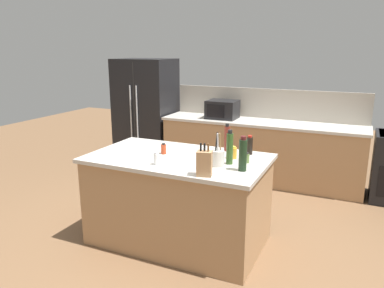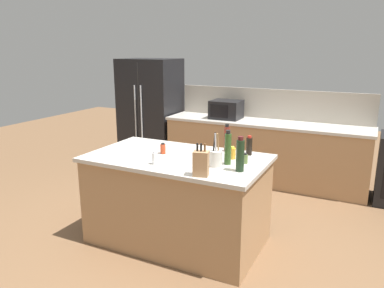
% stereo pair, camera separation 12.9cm
% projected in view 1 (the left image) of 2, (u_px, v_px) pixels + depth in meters
% --- Properties ---
extents(ground_plane, '(14.00, 14.00, 0.00)m').
position_uv_depth(ground_plane, '(179.00, 240.00, 4.05)').
color(ground_plane, brown).
extents(back_counter_run, '(3.06, 0.66, 0.94)m').
position_uv_depth(back_counter_run, '(260.00, 151.00, 5.75)').
color(back_counter_run, '#A87C54').
rests_on(back_counter_run, ground_plane).
extents(wall_backsplash, '(3.02, 0.03, 0.46)m').
position_uv_depth(wall_backsplash, '(267.00, 103.00, 5.85)').
color(wall_backsplash, '#B2A899').
rests_on(wall_backsplash, back_counter_run).
extents(kitchen_island, '(1.82, 1.05, 0.94)m').
position_uv_depth(kitchen_island, '(178.00, 199.00, 3.93)').
color(kitchen_island, '#A87C54').
rests_on(kitchen_island, ground_plane).
extents(refrigerator, '(0.96, 0.75, 1.84)m').
position_uv_depth(refrigerator, '(146.00, 113.00, 6.51)').
color(refrigerator, black).
rests_on(refrigerator, ground_plane).
extents(microwave, '(0.46, 0.39, 0.28)m').
position_uv_depth(microwave, '(222.00, 109.00, 5.85)').
color(microwave, black).
rests_on(microwave, back_counter_run).
extents(knife_block, '(0.15, 0.13, 0.29)m').
position_uv_depth(knife_block, '(204.00, 163.00, 3.22)').
color(knife_block, '#A87C54').
rests_on(knife_block, kitchen_island).
extents(utensil_crock, '(0.12, 0.12, 0.32)m').
position_uv_depth(utensil_crock, '(218.00, 158.00, 3.49)').
color(utensil_crock, beige).
rests_on(utensil_crock, kitchen_island).
extents(soy_sauce_bottle, '(0.06, 0.06, 0.20)m').
position_uv_depth(soy_sauce_bottle, '(250.00, 145.00, 3.88)').
color(soy_sauce_bottle, black).
rests_on(soy_sauce_bottle, kitchen_island).
extents(salt_shaker, '(0.05, 0.05, 0.12)m').
position_uv_depth(salt_shaker, '(156.00, 159.00, 3.54)').
color(salt_shaker, silver).
rests_on(salt_shaker, kitchen_island).
extents(spice_jar_paprika, '(0.06, 0.06, 0.11)m').
position_uv_depth(spice_jar_paprika, '(164.00, 149.00, 3.90)').
color(spice_jar_paprika, '#B73D1E').
rests_on(spice_jar_paprika, kitchen_island).
extents(vinegar_bottle, '(0.06, 0.06, 0.30)m').
position_uv_depth(vinegar_bottle, '(227.00, 138.00, 4.00)').
color(vinegar_bottle, maroon).
rests_on(vinegar_bottle, kitchen_island).
extents(honey_jar, '(0.08, 0.08, 0.12)m').
position_uv_depth(honey_jar, '(233.00, 153.00, 3.74)').
color(honey_jar, gold).
rests_on(honey_jar, kitchen_island).
extents(wine_bottle, '(0.07, 0.07, 0.32)m').
position_uv_depth(wine_bottle, '(243.00, 155.00, 3.34)').
color(wine_bottle, black).
rests_on(wine_bottle, kitchen_island).
extents(olive_oil_bottle, '(0.06, 0.06, 0.33)m').
position_uv_depth(olive_oil_bottle, '(230.00, 148.00, 3.54)').
color(olive_oil_bottle, '#2D4C1E').
rests_on(olive_oil_bottle, kitchen_island).
extents(spice_jar_oregano, '(0.06, 0.06, 0.10)m').
position_uv_depth(spice_jar_oregano, '(246.00, 158.00, 3.60)').
color(spice_jar_oregano, '#567038').
rests_on(spice_jar_oregano, kitchen_island).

